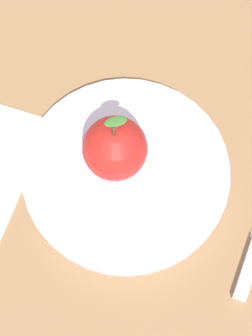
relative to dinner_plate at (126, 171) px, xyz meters
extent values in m
plane|color=olive|center=(-0.01, -0.02, -0.01)|extent=(2.40, 2.40, 0.00)
cylinder|color=silver|center=(0.00, 0.00, 0.00)|extent=(0.24, 0.24, 0.02)
torus|color=silver|center=(0.00, 0.00, 0.00)|extent=(0.24, 0.24, 0.01)
sphere|color=#B21E19|center=(0.01, 0.01, 0.04)|extent=(0.07, 0.07, 0.07)
cylinder|color=#4C3319|center=(0.01, 0.01, 0.08)|extent=(0.00, 0.00, 0.02)
ellipsoid|color=#386628|center=(0.02, 0.01, 0.09)|extent=(0.02, 0.03, 0.00)
cube|color=silver|center=(-0.09, -0.15, 0.00)|extent=(0.07, 0.03, 0.01)
camera|label=1|loc=(-0.20, -0.03, 0.54)|focal=53.68mm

